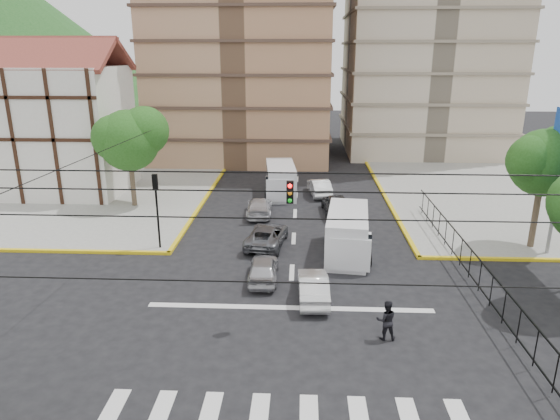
# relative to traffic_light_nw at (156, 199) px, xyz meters

# --- Properties ---
(ground) EXTENTS (160.00, 160.00, 0.00)m
(ground) POSITION_rel_traffic_light_nw_xyz_m (7.80, -7.80, -3.11)
(ground) COLOR black
(ground) RESTS_ON ground
(sidewalk_nw) EXTENTS (26.00, 26.00, 0.15)m
(sidewalk_nw) POSITION_rel_traffic_light_nw_xyz_m (-12.20, 12.20, -3.04)
(sidewalk_nw) COLOR gray
(sidewalk_nw) RESTS_ON ground
(sidewalk_ne) EXTENTS (26.00, 26.00, 0.15)m
(sidewalk_ne) POSITION_rel_traffic_light_nw_xyz_m (27.80, 12.20, -3.04)
(sidewalk_ne) COLOR gray
(sidewalk_ne) RESTS_ON ground
(crosswalk_stripes) EXTENTS (12.00, 2.40, 0.01)m
(crosswalk_stripes) POSITION_rel_traffic_light_nw_xyz_m (7.80, -13.80, -3.11)
(crosswalk_stripes) COLOR silver
(crosswalk_stripes) RESTS_ON ground
(stop_line) EXTENTS (13.00, 0.40, 0.01)m
(stop_line) POSITION_rel_traffic_light_nw_xyz_m (7.80, -6.60, -3.11)
(stop_line) COLOR silver
(stop_line) RESTS_ON ground
(tudor_building) EXTENTS (10.80, 8.05, 12.23)m
(tudor_building) POSITION_rel_traffic_light_nw_xyz_m (-11.20, 12.20, 2.14)
(tudor_building) COLOR silver
(tudor_building) RESTS_ON ground
(park_fence) EXTENTS (0.10, 22.50, 1.66)m
(park_fence) POSITION_rel_traffic_light_nw_xyz_m (16.80, -3.30, -3.11)
(park_fence) COLOR black
(park_fence) RESTS_ON ground
(tree_park_c) EXTENTS (4.65, 3.80, 7.25)m
(tree_park_c) POSITION_rel_traffic_light_nw_xyz_m (21.89, 1.21, 2.22)
(tree_park_c) COLOR #473828
(tree_park_c) RESTS_ON ground
(tree_tudor) EXTENTS (5.39, 4.40, 7.43)m
(tree_tudor) POSITION_rel_traffic_light_nw_xyz_m (-4.10, 8.21, 2.11)
(tree_tudor) COLOR #473828
(tree_tudor) RESTS_ON ground
(traffic_light_nw) EXTENTS (0.28, 0.22, 4.40)m
(traffic_light_nw) POSITION_rel_traffic_light_nw_xyz_m (0.00, 0.00, 0.00)
(traffic_light_nw) COLOR black
(traffic_light_nw) RESTS_ON ground
(traffic_light_hanging) EXTENTS (18.00, 9.12, 0.92)m
(traffic_light_hanging) POSITION_rel_traffic_light_nw_xyz_m (7.80, -9.84, 2.79)
(traffic_light_hanging) COLOR black
(traffic_light_hanging) RESTS_ON ground
(van_right_lane) EXTENTS (2.79, 5.82, 2.53)m
(van_right_lane) POSITION_rel_traffic_light_nw_xyz_m (10.88, -0.46, -1.88)
(van_right_lane) COLOR silver
(van_right_lane) RESTS_ON ground
(van_left_lane) EXTENTS (2.69, 5.71, 2.49)m
(van_left_lane) POSITION_rel_traffic_light_nw_xyz_m (6.55, 11.73, -1.90)
(van_left_lane) COLOR silver
(van_left_lane) RESTS_ON ground
(car_silver_front_left) EXTENTS (1.52, 3.67, 1.24)m
(car_silver_front_left) POSITION_rel_traffic_light_nw_xyz_m (6.37, -3.74, -2.49)
(car_silver_front_left) COLOR #ADADB2
(car_silver_front_left) RESTS_ON ground
(car_white_front_right) EXTENTS (1.49, 3.91, 1.27)m
(car_white_front_right) POSITION_rel_traffic_light_nw_xyz_m (8.86, -5.69, -2.48)
(car_white_front_right) COLOR silver
(car_white_front_right) RESTS_ON ground
(car_grey_mid_left) EXTENTS (2.64, 4.73, 1.25)m
(car_grey_mid_left) POSITION_rel_traffic_light_nw_xyz_m (6.21, 1.01, -2.49)
(car_grey_mid_left) COLOR slate
(car_grey_mid_left) RESTS_ON ground
(car_silver_rear_left) EXTENTS (1.92, 4.34, 1.24)m
(car_silver_rear_left) POSITION_rel_traffic_light_nw_xyz_m (5.28, 6.70, -2.49)
(car_silver_rear_left) COLOR silver
(car_silver_rear_left) RESTS_ON ground
(car_darkgrey_mid_right) EXTENTS (2.08, 4.43, 1.47)m
(car_darkgrey_mid_right) POSITION_rel_traffic_light_nw_xyz_m (10.71, 7.24, -2.38)
(car_darkgrey_mid_right) COLOR #29292C
(car_darkgrey_mid_right) RESTS_ON ground
(car_white_rear_right) EXTENTS (2.04, 4.26, 1.35)m
(car_white_rear_right) POSITION_rel_traffic_light_nw_xyz_m (9.67, 12.07, -2.44)
(car_white_rear_right) COLOR white
(car_white_rear_right) RESTS_ON ground
(pedestrian_crosswalk) EXTENTS (0.85, 0.67, 1.70)m
(pedestrian_crosswalk) POSITION_rel_traffic_light_nw_xyz_m (11.72, -8.96, -2.26)
(pedestrian_crosswalk) COLOR black
(pedestrian_crosswalk) RESTS_ON ground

